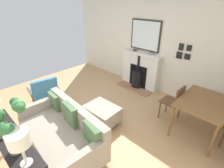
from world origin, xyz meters
TOP-DOWN VIEW (x-y plane):
  - ground_plane at (0.00, 0.00)m, footprint 4.97×5.81m
  - wall_left at (-2.48, 0.00)m, footprint 0.12×5.81m
  - fireplace at (-2.27, -0.02)m, footprint 0.58×1.31m
  - mirror_over_mantel at (-2.40, -0.02)m, footprint 0.04×0.96m
  - mantel_bowl_near at (-2.30, -0.29)m, footprint 0.13×0.13m
  - mantel_bowl_far at (-2.30, 0.25)m, footprint 0.16×0.16m
  - sofa at (0.71, 0.43)m, footprint 1.00×1.85m
  - ottoman at (-0.25, 0.44)m, footprint 0.57×0.74m
  - armchair_accent at (0.30, -1.10)m, footprint 0.76×0.68m
  - console_table at (1.49, 0.42)m, footprint 0.32×1.61m
  - table_lamp_far_end at (1.49, 1.03)m, footprint 0.24×0.24m
  - potted_plant at (1.50, 0.74)m, footprint 0.43×0.48m
  - book_stack at (1.49, 0.31)m, footprint 0.28×0.18m
  - dining_table at (-1.42, 2.08)m, footprint 1.12×0.85m
  - dining_chair_near_fireplace at (-1.42, 1.52)m, footprint 0.41×0.41m
  - photo_gallery_row at (-2.41, 1.13)m, footprint 0.02×0.35m

SIDE VIEW (x-z plane):
  - ground_plane at x=0.00m, z-range -0.01..0.00m
  - ottoman at x=-0.25m, z-range 0.04..0.45m
  - sofa at x=0.71m, z-range -0.06..0.75m
  - armchair_accent at x=0.30m, z-range 0.05..0.87m
  - fireplace at x=-2.27m, z-range -0.05..1.03m
  - dining_chair_near_fireplace at x=-1.42m, z-range 0.09..0.95m
  - dining_table at x=-1.42m, z-range 0.29..1.04m
  - console_table at x=1.49m, z-range 0.28..1.05m
  - book_stack at x=1.49m, z-range 0.77..0.85m
  - mantel_bowl_far at x=-2.30m, z-range 1.09..1.14m
  - mantel_bowl_near at x=-2.30m, z-range 1.09..1.14m
  - table_lamp_far_end at x=1.49m, z-range 0.90..1.38m
  - potted_plant at x=1.50m, z-range 0.87..1.58m
  - photo_gallery_row at x=-2.41m, z-range 1.12..1.51m
  - wall_left at x=-2.48m, z-range 0.00..2.78m
  - mirror_over_mantel at x=-2.40m, z-range 1.15..2.00m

